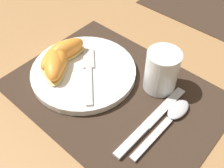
# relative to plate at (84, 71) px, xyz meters

# --- Properties ---
(ground_plane) EXTENTS (3.00, 3.00, 0.00)m
(ground_plane) POSITION_rel_plate_xyz_m (0.09, 0.01, -0.01)
(ground_plane) COLOR #A37547
(placemat) EXTENTS (0.46, 0.34, 0.00)m
(placemat) POSITION_rel_plate_xyz_m (0.09, 0.01, -0.01)
(placemat) COLOR #38281E
(placemat) RESTS_ON ground_plane
(plate) EXTENTS (0.25, 0.25, 0.02)m
(plate) POSITION_rel_plate_xyz_m (0.00, 0.00, 0.00)
(plate) COLOR white
(plate) RESTS_ON placemat
(juice_glass) EXTENTS (0.07, 0.07, 0.10)m
(juice_glass) POSITION_rel_plate_xyz_m (0.16, 0.09, 0.03)
(juice_glass) COLOR silver
(juice_glass) RESTS_ON placemat
(knife) EXTENTS (0.02, 0.22, 0.01)m
(knife) POSITION_rel_plate_xyz_m (0.20, -0.01, -0.01)
(knife) COLOR #BCBCC1
(knife) RESTS_ON placemat
(spoon) EXTENTS (0.03, 0.18, 0.01)m
(spoon) POSITION_rel_plate_xyz_m (0.23, 0.03, -0.00)
(spoon) COLOR #BCBCC1
(spoon) RESTS_ON placemat
(fork) EXTENTS (0.14, 0.14, 0.00)m
(fork) POSITION_rel_plate_xyz_m (0.01, 0.00, 0.01)
(fork) COLOR #BCBCC1
(fork) RESTS_ON plate
(citrus_wedge_0) EXTENTS (0.06, 0.10, 0.04)m
(citrus_wedge_0) POSITION_rel_plate_xyz_m (-0.06, 0.00, 0.03)
(citrus_wedge_0) COLOR #F4DB84
(citrus_wedge_0) RESTS_ON plate
(citrus_wedge_1) EXTENTS (0.07, 0.12, 0.04)m
(citrus_wedge_1) POSITION_rel_plate_xyz_m (-0.07, -0.02, 0.02)
(citrus_wedge_1) COLOR #F4DB84
(citrus_wedge_1) RESTS_ON plate
(citrus_wedge_2) EXTENTS (0.09, 0.10, 0.04)m
(citrus_wedge_2) POSITION_rel_plate_xyz_m (-0.05, -0.03, 0.02)
(citrus_wedge_2) COLOR #F4DB84
(citrus_wedge_2) RESTS_ON plate
(citrus_wedge_3) EXTENTS (0.11, 0.11, 0.04)m
(citrus_wedge_3) POSITION_rel_plate_xyz_m (-0.05, -0.05, 0.03)
(citrus_wedge_3) COLOR #F4DB84
(citrus_wedge_3) RESTS_ON plate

